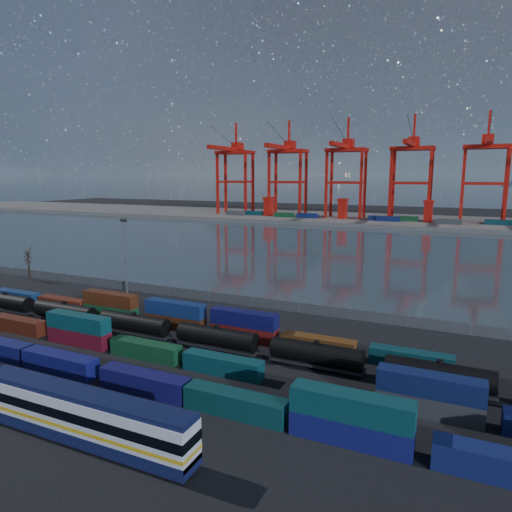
% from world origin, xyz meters
% --- Properties ---
extents(ground, '(700.00, 700.00, 0.00)m').
position_xyz_m(ground, '(0.00, 0.00, 0.00)').
color(ground, black).
rests_on(ground, ground).
extents(harbor_water, '(700.00, 700.00, 0.00)m').
position_xyz_m(harbor_water, '(0.00, 105.00, 0.01)').
color(harbor_water, '#303D45').
rests_on(harbor_water, ground).
extents(far_quay, '(700.00, 70.00, 2.00)m').
position_xyz_m(far_quay, '(0.00, 210.00, 1.00)').
color(far_quay, '#514F4C').
rests_on(far_quay, ground).
extents(distant_mountains, '(2470.00, 1100.00, 520.00)m').
position_xyz_m(distant_mountains, '(63.02, 1600.00, 220.29)').
color(distant_mountains, '#1E2630').
rests_on(distant_mountains, ground).
extents(container_row_south, '(139.80, 2.44, 5.20)m').
position_xyz_m(container_row_south, '(-0.98, -10.78, 2.11)').
color(container_row_south, '#3D4142').
rests_on(container_row_south, ground).
extents(container_row_mid, '(127.64, 2.28, 4.86)m').
position_xyz_m(container_row_mid, '(19.43, -2.09, 1.82)').
color(container_row_mid, '#0F264C').
rests_on(container_row_mid, ground).
extents(container_row_north, '(140.01, 2.27, 4.84)m').
position_xyz_m(container_row_north, '(0.23, 10.32, 1.77)').
color(container_row_north, '#0F284C').
rests_on(container_row_north, ground).
extents(tanker_string, '(121.65, 2.83, 4.04)m').
position_xyz_m(tanker_string, '(13.01, 4.56, 2.03)').
color(tanker_string, black).
rests_on(tanker_string, ground).
extents(waterfront_fence, '(160.12, 0.12, 2.20)m').
position_xyz_m(waterfront_fence, '(-0.00, 28.00, 1.00)').
color(waterfront_fence, '#595B5E').
rests_on(waterfront_fence, ground).
extents(bare_tree, '(2.13, 2.20, 8.42)m').
position_xyz_m(bare_tree, '(-60.57, 25.62, 4.21)').
color(bare_tree, black).
rests_on(bare_tree, ground).
extents(yard_light_mast, '(1.60, 0.40, 16.60)m').
position_xyz_m(yard_light_mast, '(-30.00, 26.00, 9.30)').
color(yard_light_mast, slate).
rests_on(yard_light_mast, ground).
extents(gantry_cranes, '(197.09, 42.40, 57.42)m').
position_xyz_m(gantry_cranes, '(-7.50, 203.48, 35.20)').
color(gantry_cranes, red).
rests_on(gantry_cranes, ground).
extents(quay_containers, '(172.58, 10.99, 2.60)m').
position_xyz_m(quay_containers, '(-11.00, 195.46, 3.30)').
color(quay_containers, navy).
rests_on(quay_containers, far_quay).
extents(straddle_carriers, '(140.00, 7.00, 11.10)m').
position_xyz_m(straddle_carriers, '(-2.50, 200.00, 7.82)').
color(straddle_carriers, red).
rests_on(straddle_carriers, far_quay).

